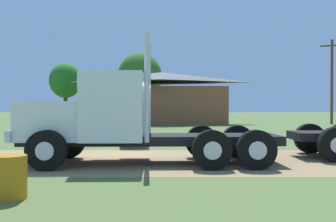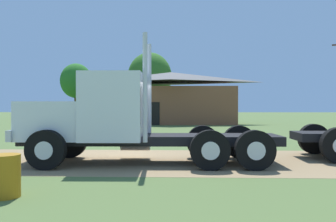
% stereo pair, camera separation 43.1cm
% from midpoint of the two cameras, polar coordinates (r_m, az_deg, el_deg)
% --- Properties ---
extents(ground_plane, '(200.00, 200.00, 0.00)m').
position_cam_midpoint_polar(ground_plane, '(11.83, -7.12, -7.91)').
color(ground_plane, '#506634').
extents(dirt_track, '(120.00, 5.50, 0.01)m').
position_cam_midpoint_polar(dirt_track, '(11.83, -7.12, -7.89)').
color(dirt_track, '#917651').
rests_on(dirt_track, ground_plane).
extents(truck_foreground_white, '(8.06, 2.88, 3.88)m').
position_cam_midpoint_polar(truck_foreground_white, '(11.13, -7.60, -1.59)').
color(truck_foreground_white, black).
rests_on(truck_foreground_white, ground_plane).
extents(steel_barrel, '(0.60, 0.60, 0.84)m').
position_cam_midpoint_polar(steel_barrel, '(7.60, -23.43, -9.60)').
color(steel_barrel, '#B27214').
rests_on(steel_barrel, ground_plane).
extents(shed_building, '(13.52, 6.06, 5.30)m').
position_cam_midpoint_polar(shed_building, '(36.26, 0.81, 1.95)').
color(shed_building, brown).
rests_on(shed_building, ground_plane).
extents(tree_mid, '(3.61, 3.61, 6.73)m').
position_cam_midpoint_polar(tree_mid, '(42.04, -14.33, 4.70)').
color(tree_mid, '#513823').
rests_on(tree_mid, ground_plane).
extents(tree_right, '(5.30, 5.30, 8.28)m').
position_cam_midpoint_polar(tree_right, '(42.73, -2.67, 5.52)').
color(tree_right, '#513823').
rests_on(tree_right, ground_plane).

